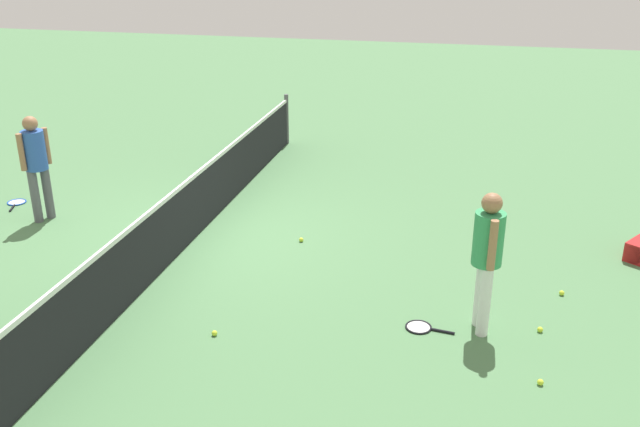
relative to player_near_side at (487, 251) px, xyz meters
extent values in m
plane|color=#4C7A4C|center=(1.81, 4.26, -1.01)|extent=(40.00, 40.00, 0.00)
cylinder|color=#4C4C51|center=(6.81, 4.26, -0.47)|extent=(0.09, 0.09, 1.07)
cube|color=black|center=(1.81, 4.26, -0.55)|extent=(10.00, 0.02, 0.91)
cube|color=white|center=(1.81, 4.26, -0.07)|extent=(10.00, 0.04, 0.06)
cylinder|color=white|center=(0.11, 0.02, -0.58)|extent=(0.17, 0.17, 0.85)
cylinder|color=white|center=(-0.11, -0.02, -0.58)|extent=(0.17, 0.17, 0.85)
cylinder|color=#339959|center=(0.00, 0.00, 0.15)|extent=(0.40, 0.40, 0.62)
cylinder|color=#9E704C|center=(0.21, 0.04, 0.17)|extent=(0.11, 0.11, 0.58)
cylinder|color=#9E704C|center=(-0.21, -0.04, 0.17)|extent=(0.11, 0.11, 0.58)
sphere|color=#9E704C|center=(0.00, 0.00, 0.58)|extent=(0.27, 0.27, 0.23)
cylinder|color=#595960|center=(1.69, 6.93, -0.58)|extent=(0.18, 0.18, 0.85)
cylinder|color=#595960|center=(1.89, 6.84, -0.58)|extent=(0.18, 0.18, 0.85)
cylinder|color=#2D59B2|center=(1.79, 6.89, 0.15)|extent=(0.45, 0.45, 0.62)
cylinder|color=#9E704C|center=(1.59, 6.97, 0.17)|extent=(0.12, 0.12, 0.58)
cylinder|color=#9E704C|center=(1.98, 6.80, 0.17)|extent=(0.12, 0.12, 0.58)
sphere|color=#9E704C|center=(1.79, 6.89, 0.58)|extent=(0.30, 0.30, 0.23)
torus|color=black|center=(-0.14, 0.70, -1.00)|extent=(0.35, 0.35, 0.02)
cylinder|color=silver|center=(-0.14, 0.70, -1.00)|extent=(0.30, 0.30, 0.00)
cylinder|color=black|center=(-0.17, 0.42, -0.99)|extent=(0.07, 0.28, 0.03)
torus|color=blue|center=(2.32, 7.79, -1.00)|extent=(0.40, 0.40, 0.02)
cylinder|color=silver|center=(2.32, 7.79, -1.00)|extent=(0.34, 0.34, 0.00)
cylinder|color=black|center=(2.05, 7.69, -0.99)|extent=(0.27, 0.13, 0.03)
sphere|color=#C6E033|center=(-0.96, -0.63, -0.98)|extent=(0.07, 0.07, 0.07)
sphere|color=#C6E033|center=(1.89, 2.65, -0.98)|extent=(0.07, 0.07, 0.07)
sphere|color=#C6E033|center=(0.09, -0.69, -0.98)|extent=(0.07, 0.07, 0.07)
sphere|color=#C6E033|center=(-0.85, 2.97, -0.98)|extent=(0.07, 0.07, 0.07)
sphere|color=#C6E033|center=(1.84, 0.09, -0.98)|extent=(0.07, 0.07, 0.07)
sphere|color=#C6E033|center=(1.07, -1.00, -0.98)|extent=(0.07, 0.07, 0.07)
cylinder|color=black|center=(2.27, -2.06, -0.87)|extent=(0.23, 0.28, 0.27)
camera|label=1|loc=(-7.28, 0.20, 3.34)|focal=39.20mm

